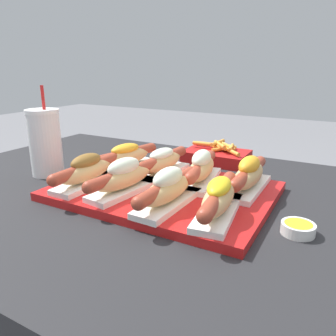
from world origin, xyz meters
name	(u,v)px	position (x,y,z in m)	size (l,w,h in m)	color
patio_table	(162,315)	(0.00, 0.00, 0.34)	(1.31, 0.85, 0.69)	#232326
serving_tray	(164,191)	(0.01, -0.01, 0.70)	(0.47, 0.34, 0.02)	red
hot_dog_0	(87,171)	(-0.15, -0.08, 0.74)	(0.06, 0.22, 0.07)	white
hot_dog_1	(124,177)	(-0.05, -0.08, 0.74)	(0.08, 0.22, 0.08)	white
hot_dog_2	(168,189)	(0.07, -0.09, 0.74)	(0.07, 0.22, 0.08)	white
hot_dog_3	(219,198)	(0.17, -0.08, 0.74)	(0.08, 0.22, 0.07)	white
hot_dog_4	(126,157)	(-0.14, 0.06, 0.74)	(0.10, 0.22, 0.07)	white
hot_dog_5	(162,162)	(-0.04, 0.07, 0.74)	(0.07, 0.22, 0.07)	white
hot_dog_6	(201,168)	(0.07, 0.06, 0.74)	(0.09, 0.22, 0.08)	white
hot_dog_7	(249,175)	(0.18, 0.07, 0.74)	(0.06, 0.22, 0.08)	white
sauce_bowl	(298,228)	(0.30, -0.05, 0.70)	(0.06, 0.06, 0.02)	white
drink_cup	(45,142)	(-0.33, -0.03, 0.78)	(0.08, 0.08, 0.23)	white
fries_basket	(217,155)	(0.02, 0.30, 0.71)	(0.19, 0.13, 0.06)	#B21919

